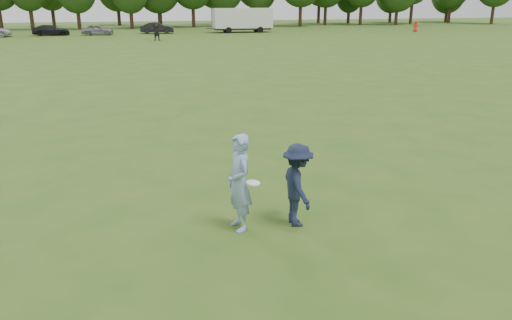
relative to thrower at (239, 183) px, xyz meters
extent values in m
plane|color=#295217|center=(1.06, 0.08, -0.98)|extent=(200.00, 200.00, 0.00)
imported|color=#819DC8|center=(0.00, 0.00, 0.00)|extent=(0.58, 0.78, 1.95)
imported|color=#171F34|center=(1.17, -0.10, -0.12)|extent=(0.64, 1.10, 1.71)
imported|color=red|center=(37.68, 55.09, -0.22)|extent=(0.86, 0.86, 1.51)
imported|color=#262626|center=(1.64, 48.67, 0.02)|extent=(1.90, 0.80, 1.99)
imported|color=black|center=(-10.74, 59.98, -0.33)|extent=(4.66, 2.34, 1.30)
imported|color=gray|center=(-5.06, 59.30, -0.31)|extent=(4.08, 2.04, 1.34)
imported|color=black|center=(2.45, 60.48, -0.25)|extent=(4.51, 1.94, 1.45)
cone|color=#FF5D0D|center=(17.87, 45.88, -0.83)|extent=(0.28, 0.28, 0.30)
cylinder|color=white|center=(0.22, -0.26, 0.07)|extent=(0.32, 0.32, 0.07)
cube|color=silver|center=(14.00, 60.02, 0.92)|extent=(8.00, 2.50, 2.60)
cube|color=black|center=(14.00, 60.02, -0.48)|extent=(7.60, 2.30, 0.25)
cylinder|color=black|center=(11.80, 58.77, -0.58)|extent=(0.80, 0.25, 0.80)
cylinder|color=black|center=(11.80, 61.27, -0.58)|extent=(0.80, 0.25, 0.80)
cylinder|color=black|center=(16.20, 58.77, -0.58)|extent=(0.80, 0.25, 0.80)
cylinder|color=black|center=(16.20, 61.27, -0.58)|extent=(0.80, 0.25, 0.80)
cube|color=#333333|center=(9.60, 60.02, -0.43)|extent=(1.20, 0.15, 0.12)
cylinder|color=#332114|center=(-19.16, 73.55, 0.88)|extent=(0.56, 0.56, 3.71)
cylinder|color=#332114|center=(-14.84, 73.17, 0.75)|extent=(0.56, 0.56, 3.46)
cylinder|color=#332114|center=(-8.25, 73.03, 0.59)|extent=(0.56, 0.56, 3.14)
cylinder|color=#332114|center=(-0.55, 72.77, 0.53)|extent=(0.56, 0.56, 3.01)
cylinder|color=#332114|center=(3.89, 75.15, 0.64)|extent=(0.56, 0.56, 3.23)
cylinder|color=#332114|center=(9.30, 75.05, 0.91)|extent=(0.56, 0.56, 3.77)
cylinder|color=#332114|center=(14.44, 75.63, 0.69)|extent=(0.56, 0.56, 3.33)
cylinder|color=#332114|center=(20.64, 75.88, 0.63)|extent=(0.56, 0.56, 3.22)
cylinder|color=#332114|center=(26.90, 72.94, 1.10)|extent=(0.56, 0.56, 4.15)
cylinder|color=#332114|center=(32.79, 76.47, 1.00)|extent=(0.56, 0.56, 3.95)
cylinder|color=#332114|center=(38.92, 75.08, 0.97)|extent=(0.56, 0.56, 3.90)
cylinder|color=#332114|center=(45.23, 73.85, 0.60)|extent=(0.56, 0.56, 3.16)
cylinder|color=#332114|center=(49.62, 76.27, 1.17)|extent=(0.56, 0.56, 4.29)
cylinder|color=#332114|center=(58.76, 77.84, 0.86)|extent=(0.56, 0.56, 3.68)
cylinder|color=#332114|center=(63.83, 72.18, 1.01)|extent=(0.56, 0.56, 3.96)
cylinder|color=#332114|center=(-12.88, 82.00, 0.67)|extent=(0.56, 0.56, 3.29)
cylinder|color=#332114|center=(-2.43, 83.47, 0.66)|extent=(0.56, 0.56, 3.28)
cylinder|color=#332114|center=(4.52, 81.92, 0.58)|extent=(0.56, 0.56, 3.11)
cylinder|color=#332114|center=(13.94, 83.34, 0.77)|extent=(0.56, 0.56, 3.50)
cylinder|color=#332114|center=(21.72, 83.93, 0.92)|extent=(0.56, 0.56, 3.80)
cylinder|color=#332114|center=(33.78, 82.18, 0.94)|extent=(0.56, 0.56, 3.84)
cylinder|color=#332114|center=(39.32, 81.02, 0.31)|extent=(0.56, 0.56, 2.58)
cylinder|color=#332114|center=(48.79, 82.46, 0.33)|extent=(0.56, 0.56, 2.62)
cylinder|color=#332114|center=(60.35, 81.12, 0.29)|extent=(0.56, 0.56, 2.54)
camera|label=1|loc=(-1.98, -8.94, 3.43)|focal=35.00mm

